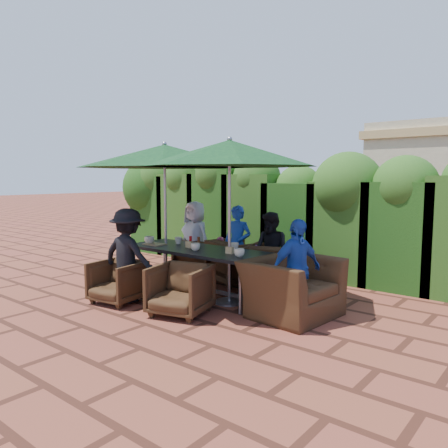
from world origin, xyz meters
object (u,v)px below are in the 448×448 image
Objects in this scene: umbrella_right at (230,154)px; chair_far_mid at (237,259)px; dining_table at (197,253)px; chair_far_right at (275,265)px; umbrella_left at (165,156)px; chair_end_right at (292,278)px; chair_near_left at (117,280)px; chair_near_right at (180,287)px; chair_far_left at (198,255)px.

umbrella_right is 2.17m from chair_far_mid.
dining_table is 1.31m from chair_far_right.
umbrella_left is 3.37× the size of chair_far_mid.
chair_near_left is at bearing 120.55° from chair_end_right.
umbrella_right is 2.51m from chair_near_left.
umbrella_left is 4.14× the size of chair_near_left.
umbrella_left is at bearing 127.64° from chair_near_right.
umbrella_right reaches higher than chair_far_right.
umbrella_left reaches higher than chair_far_mid.
chair_far_left is 1.77m from chair_far_right.
umbrella_right is 2.66m from chair_far_left.
chair_end_right reaches higher than chair_far_mid.
chair_far_right is at bearing 160.25° from chair_far_left.
umbrella_left is at bearing 178.61° from dining_table.
chair_far_mid is at bearing 53.11° from umbrella_left.
chair_near_left is 0.92× the size of chair_near_right.
chair_far_mid is (-0.66, 1.04, -1.78)m from umbrella_right.
dining_table is 2.85× the size of chair_far_mid.
umbrella_right reaches higher than chair_near_left.
dining_table is 3.23× the size of chair_near_right.
chair_far_right is 1.90m from chair_near_right.
chair_far_left is 0.96m from chair_far_mid.
chair_far_left is at bearing 101.42° from umbrella_left.
umbrella_left is at bearing 86.36° from chair_near_left.
umbrella_right is 3.03× the size of chair_far_right.
umbrella_left is 1.40m from umbrella_right.
umbrella_left is 2.38m from chair_near_right.
umbrella_right is 3.06× the size of chair_far_mid.
chair_end_right is (0.87, -0.94, 0.09)m from chair_far_right.
chair_near_right is at bearing -60.67° from dining_table.
umbrella_right reaches higher than chair_near_right.
chair_far_mid is at bearing 65.36° from chair_end_right.
chair_end_right is (1.68, -0.97, 0.09)m from chair_far_mid.
chair_end_right is at bearing 0.59° from umbrella_left.
chair_end_right reaches higher than chair_far_right.
chair_far_left reaches higher than dining_table.
chair_far_left reaches higher than chair_near_right.
chair_end_right reaches higher than chair_near_right.
chair_far_left is (-0.21, 1.03, -1.83)m from umbrella_left.
chair_end_right is at bearing 141.38° from chair_far_left.
umbrella_left reaches higher than chair_near_right.
chair_end_right reaches higher than dining_table.
chair_far_mid is at bearing 64.12° from chair_near_left.
umbrella_right is 3.38× the size of chair_far_left.
chair_far_right is 1.29m from chair_end_right.
dining_table is 1.28m from chair_near_left.
chair_near_right is (1.23, -0.90, -1.84)m from umbrella_left.
umbrella_left reaches higher than chair_far_right.
chair_near_right is (0.50, -0.88, -0.30)m from dining_table.
umbrella_right is at bearing 62.20° from chair_near_right.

